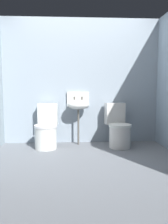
# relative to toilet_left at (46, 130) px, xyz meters

# --- Properties ---
(ground_plane) EXTENTS (3.36, 2.98, 0.08)m
(ground_plane) POSITION_rel_toilet_left_xyz_m (0.64, -0.94, -0.36)
(ground_plane) COLOR slate
(wall_back) EXTENTS (3.36, 0.10, 2.37)m
(wall_back) POSITION_rel_toilet_left_xyz_m (0.64, 0.40, 0.86)
(wall_back) COLOR #8B99A7
(wall_back) RESTS_ON ground
(toilet_left) EXTENTS (0.42, 0.61, 0.78)m
(toilet_left) POSITION_rel_toilet_left_xyz_m (0.00, 0.00, 0.00)
(toilet_left) COLOR silver
(toilet_left) RESTS_ON ground
(toilet_right) EXTENTS (0.45, 0.63, 0.78)m
(toilet_right) POSITION_rel_toilet_left_xyz_m (1.30, 0.00, 0.00)
(toilet_right) COLOR silver
(toilet_right) RESTS_ON ground
(sink) EXTENTS (0.42, 0.35, 0.99)m
(sink) POSITION_rel_toilet_left_xyz_m (0.57, 0.19, 0.43)
(sink) COLOR #54514B
(sink) RESTS_ON ground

